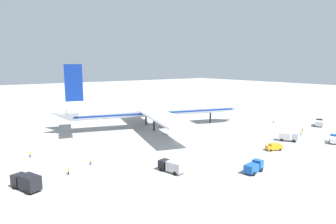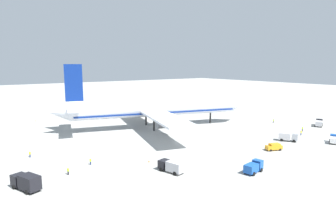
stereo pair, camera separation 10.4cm
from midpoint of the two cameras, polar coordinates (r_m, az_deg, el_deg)
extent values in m
plane|color=#9E9E99|center=(115.35, -1.97, -2.92)|extent=(600.00, 600.00, 0.00)
cylinder|color=silver|center=(113.97, -1.99, 0.98)|extent=(63.95, 25.22, 6.93)
cone|color=silver|center=(128.92, 13.06, 1.70)|extent=(7.26, 8.10, 6.79)
cone|color=silver|center=(108.74, -20.28, 0.03)|extent=(8.53, 8.29, 6.58)
cube|color=navy|center=(107.78, -17.65, 5.35)|extent=(5.89, 2.20, 12.73)
cube|color=silver|center=(115.13, -17.82, 1.33)|extent=(7.41, 11.92, 0.36)
cube|color=silver|center=(102.05, -17.56, 0.39)|extent=(7.41, 11.92, 0.36)
cube|color=silver|center=(131.36, -5.85, 1.56)|extent=(17.53, 32.31, 0.70)
cylinder|color=slate|center=(127.47, -4.90, 0.28)|extent=(6.40, 5.41, 4.01)
cube|color=silver|center=(95.35, -0.38, -1.25)|extent=(17.53, 32.31, 0.70)
cylinder|color=slate|center=(100.42, -0.71, -2.05)|extent=(6.24, 5.25, 3.87)
cylinder|color=black|center=(123.55, 8.08, -1.15)|extent=(0.70, 0.70, 4.46)
cylinder|color=black|center=(119.16, -4.26, -1.46)|extent=(0.70, 0.70, 4.46)
cylinder|color=black|center=(108.85, -2.73, -2.45)|extent=(0.70, 0.70, 4.46)
cube|color=navy|center=(114.25, -1.99, 0.04)|extent=(61.37, 24.14, 0.50)
cube|color=#194CA5|center=(106.55, 29.21, -4.29)|extent=(2.27, 2.70, 2.06)
cube|color=silver|center=(104.10, 29.21, -4.72)|extent=(3.64, 3.35, 1.57)
cube|color=black|center=(106.92, 29.23, -3.96)|extent=(0.90, 1.80, 0.91)
cylinder|color=black|center=(106.61, 28.55, -4.80)|extent=(0.94, 0.65, 0.90)
cylinder|color=black|center=(103.66, 28.54, -5.17)|extent=(0.94, 0.65, 0.90)
cube|color=#999EA5|center=(101.71, 23.07, -4.40)|extent=(2.84, 2.63, 2.19)
cube|color=#B2B2B7|center=(101.68, 21.38, -4.32)|extent=(3.77, 4.15, 2.14)
cube|color=black|center=(101.60, 23.42, -4.12)|extent=(1.69, 1.08, 0.96)
cylinder|color=black|center=(103.07, 22.93, -4.85)|extent=(0.73, 0.92, 0.90)
cylinder|color=black|center=(100.83, 22.95, -5.15)|extent=(0.73, 0.92, 0.90)
cylinder|color=black|center=(103.05, 20.95, -4.73)|extent=(0.73, 0.92, 0.90)
cylinder|color=black|center=(100.80, 20.92, -5.03)|extent=(0.73, 0.92, 0.90)
cube|color=black|center=(69.34, -0.79, -9.92)|extent=(2.75, 2.36, 1.94)
cube|color=#B2B2B7|center=(67.27, 1.40, -10.41)|extent=(3.21, 4.30, 2.19)
cube|color=black|center=(69.59, -1.20, -9.42)|extent=(1.97, 0.54, 0.85)
cylinder|color=black|center=(68.71, -1.33, -10.96)|extent=(0.50, 0.95, 0.90)
cylinder|color=black|center=(70.40, -0.02, -10.45)|extent=(0.50, 0.95, 0.90)
cylinder|color=black|center=(66.30, 1.29, -11.72)|extent=(0.50, 0.95, 0.90)
cylinder|color=black|center=(68.05, 2.58, -11.17)|extent=(0.50, 0.95, 0.90)
cube|color=#194CA5|center=(71.85, 16.77, -9.57)|extent=(1.92, 2.33, 2.08)
cube|color=#194CA5|center=(69.48, 15.64, -10.31)|extent=(3.61, 2.61, 1.75)
cube|color=black|center=(72.16, 17.00, -9.06)|extent=(0.37, 1.76, 0.92)
cylinder|color=black|center=(72.50, 15.93, -10.23)|extent=(0.94, 0.44, 0.90)
cylinder|color=black|center=(71.60, 17.43, -10.55)|extent=(0.94, 0.44, 0.90)
cylinder|color=black|center=(69.67, 14.56, -10.97)|extent=(0.94, 0.44, 0.90)
cylinder|color=black|center=(68.73, 16.10, -11.32)|extent=(0.94, 0.44, 0.90)
cube|color=black|center=(67.05, -26.66, -11.47)|extent=(3.05, 2.77, 2.21)
cube|color=black|center=(63.99, -25.00, -12.10)|extent=(3.80, 4.79, 2.71)
cube|color=black|center=(67.46, -27.01, -10.88)|extent=(1.99, 0.81, 0.97)
cylinder|color=black|center=(66.71, -27.45, -12.65)|extent=(0.59, 0.95, 0.90)
cylinder|color=black|center=(67.84, -25.58, -12.15)|extent=(0.59, 0.95, 0.90)
cylinder|color=black|center=(63.19, -25.47, -13.72)|extent=(0.59, 0.95, 0.90)
cylinder|color=black|center=(64.38, -23.53, -13.16)|extent=(0.59, 0.95, 0.90)
cube|color=black|center=(133.26, 26.95, -1.64)|extent=(2.66, 2.86, 2.04)
cube|color=#B2B2B7|center=(129.95, 26.89, -1.95)|extent=(4.49, 3.69, 1.76)
cube|color=black|center=(133.83, 26.98, -1.38)|extent=(0.87, 1.77, 0.90)
cylinder|color=black|center=(133.29, 26.43, -2.04)|extent=(0.94, 0.65, 0.90)
cylinder|color=black|center=(133.22, 27.41, -2.12)|extent=(0.94, 0.65, 0.90)
cylinder|color=black|center=(129.34, 26.34, -2.35)|extent=(0.94, 0.65, 0.90)
cylinder|color=black|center=(129.27, 27.35, -2.43)|extent=(0.94, 0.65, 0.90)
cube|color=orange|center=(89.78, 19.58, -6.38)|extent=(4.92, 3.45, 1.10)
cube|color=orange|center=(89.70, 19.73, -5.85)|extent=(3.33, 2.66, 0.55)
cylinder|color=black|center=(88.38, 19.07, -6.96)|extent=(0.68, 0.45, 0.64)
cylinder|color=black|center=(89.87, 18.43, -6.66)|extent=(0.68, 0.45, 0.64)
cylinder|color=black|center=(90.02, 20.69, -6.76)|extent=(0.68, 0.45, 0.64)
cylinder|color=black|center=(91.48, 20.03, -6.47)|extent=(0.68, 0.45, 0.64)
cube|color=#595B60|center=(155.32, 6.22, 0.26)|extent=(2.70, 3.02, 0.15)
cylinder|color=#333338|center=(155.67, 5.62, 0.29)|extent=(0.41, 0.54, 0.08)
cube|color=silver|center=(155.22, 6.22, 0.49)|extent=(2.34, 2.58, 1.14)
cylinder|color=black|center=(154.87, 5.79, 0.21)|extent=(0.33, 0.40, 0.40)
cylinder|color=black|center=(156.22, 5.90, 0.28)|extent=(0.33, 0.40, 0.40)
cylinder|color=black|center=(154.44, 6.53, 0.17)|extent=(0.33, 0.40, 0.40)
cylinder|color=black|center=(155.80, 6.64, 0.25)|extent=(0.33, 0.40, 0.40)
cube|color=#595B60|center=(156.53, -6.01, 0.33)|extent=(2.56, 2.62, 0.15)
cylinder|color=#333338|center=(156.96, -6.51, 0.34)|extent=(0.46, 0.50, 0.08)
cube|color=silver|center=(156.44, -6.01, 0.54)|extent=(2.21, 2.26, 1.00)
cylinder|color=black|center=(156.14, -6.39, 0.27)|extent=(0.36, 0.38, 0.40)
cylinder|color=black|center=(157.46, -6.23, 0.35)|extent=(0.36, 0.38, 0.40)
cylinder|color=black|center=(155.62, -5.78, 0.25)|extent=(0.36, 0.38, 0.40)
cylinder|color=black|center=(156.95, -5.63, 0.33)|extent=(0.36, 0.38, 0.40)
cylinder|color=black|center=(70.33, -18.57, -11.00)|extent=(0.37, 0.37, 0.82)
cylinder|color=#B2F219|center=(70.09, -18.60, -10.45)|extent=(0.46, 0.46, 0.61)
sphere|color=beige|center=(69.95, -18.62, -10.13)|extent=(0.22, 0.22, 0.22)
cylinder|color=navy|center=(111.80, 24.08, -3.88)|extent=(0.42, 0.42, 0.87)
cylinder|color=yellow|center=(111.65, 24.11, -3.50)|extent=(0.53, 0.53, 0.65)
sphere|color=beige|center=(111.56, 24.12, -3.28)|extent=(0.23, 0.23, 0.23)
cylinder|color=navy|center=(75.40, -14.62, -9.44)|extent=(0.45, 0.45, 0.83)
cylinder|color=#B2F219|center=(75.17, -14.65, -8.91)|extent=(0.56, 0.56, 0.63)
sphere|color=beige|center=(75.04, -14.66, -8.60)|extent=(0.23, 0.23, 0.23)
cylinder|color=navy|center=(86.44, -24.92, -7.62)|extent=(0.45, 0.45, 0.81)
cylinder|color=yellow|center=(86.25, -24.96, -7.17)|extent=(0.56, 0.56, 0.61)
sphere|color=beige|center=(86.14, -24.97, -6.90)|extent=(0.22, 0.22, 0.22)
cylinder|color=#3F3F47|center=(130.89, 19.50, -1.81)|extent=(0.45, 0.45, 0.83)
cylinder|color=#B2F219|center=(130.76, 19.52, -1.50)|extent=(0.57, 0.57, 0.62)
sphere|color=tan|center=(130.69, 19.53, -1.32)|extent=(0.22, 0.22, 0.22)
cylinder|color=black|center=(118.59, 24.29, -3.18)|extent=(0.45, 0.45, 0.88)
cylinder|color=#B2F219|center=(118.43, 24.32, -2.82)|extent=(0.56, 0.56, 0.66)
sphere|color=tan|center=(118.35, 24.33, -2.61)|extent=(0.24, 0.24, 0.24)
cone|color=orange|center=(158.91, -1.10, 0.51)|extent=(0.36, 0.36, 0.55)
cone|color=orange|center=(169.11, 3.37, 1.02)|extent=(0.36, 0.36, 0.55)
cone|color=orange|center=(139.40, -24.08, -1.51)|extent=(0.36, 0.36, 0.55)
cone|color=orange|center=(157.20, 7.23, 0.34)|extent=(0.36, 0.36, 0.55)
cone|color=orange|center=(74.99, -3.68, -9.37)|extent=(0.36, 0.36, 0.55)
camera|label=1|loc=(0.05, -90.03, 0.00)|focal=31.83mm
camera|label=2|loc=(0.05, 89.97, 0.00)|focal=31.83mm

